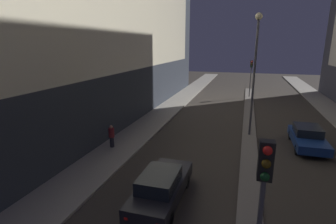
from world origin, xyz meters
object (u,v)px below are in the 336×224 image
(street_lamp, at_px, (256,57))
(car_left_lane, at_px, (161,187))
(traffic_light_mid, at_px, (251,70))
(car_right_lane, at_px, (308,137))
(traffic_light_near, at_px, (262,195))
(pedestrian_on_left_sidewalk, at_px, (112,136))

(street_lamp, relative_size, car_left_lane, 1.85)
(traffic_light_mid, xyz_separation_m, car_left_lane, (-3.78, -26.27, -2.81))
(traffic_light_mid, height_order, car_left_lane, traffic_light_mid)
(car_left_lane, bearing_deg, traffic_light_mid, 81.82)
(traffic_light_mid, height_order, car_right_lane, traffic_light_mid)
(traffic_light_near, bearing_deg, street_lamp, 90.00)
(traffic_light_mid, distance_m, pedestrian_on_left_sidewalk, 23.23)
(street_lamp, xyz_separation_m, car_right_lane, (3.78, -1.26, -5.27))
(traffic_light_mid, bearing_deg, traffic_light_near, -90.00)
(traffic_light_mid, bearing_deg, pedestrian_on_left_sidewalk, -112.72)
(street_lamp, distance_m, car_left_lane, 12.19)
(street_lamp, xyz_separation_m, car_left_lane, (-3.78, -10.36, -5.21))
(traffic_light_mid, bearing_deg, car_right_lane, -77.61)
(traffic_light_near, relative_size, traffic_light_mid, 1.00)
(car_left_lane, bearing_deg, car_right_lane, 50.30)
(pedestrian_on_left_sidewalk, bearing_deg, car_left_lane, -44.16)
(traffic_light_near, relative_size, pedestrian_on_left_sidewalk, 3.11)
(traffic_light_mid, bearing_deg, car_left_lane, -98.18)
(traffic_light_near, height_order, car_right_lane, traffic_light_near)
(car_right_lane, bearing_deg, street_lamp, 161.49)
(car_right_lane, height_order, pedestrian_on_left_sidewalk, pedestrian_on_left_sidewalk)
(traffic_light_mid, relative_size, car_left_lane, 0.99)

